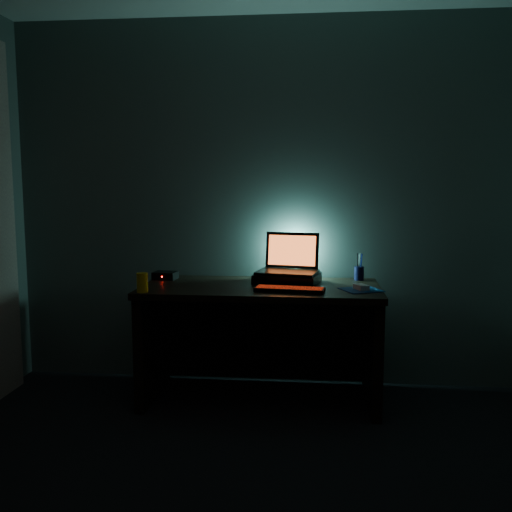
# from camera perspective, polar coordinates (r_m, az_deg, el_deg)

# --- Properties ---
(room) EXTENTS (3.50, 4.00, 2.50)m
(room) POSITION_cam_1_polar(r_m,az_deg,el_deg) (1.95, -3.88, 3.04)
(room) COLOR black
(room) RESTS_ON ground
(desk) EXTENTS (1.50, 0.70, 0.75)m
(desk) POSITION_cam_1_polar(r_m,az_deg,el_deg) (3.72, 0.54, -6.74)
(desk) COLOR black
(desk) RESTS_ON ground
(riser) EXTENTS (0.45, 0.37, 0.06)m
(riser) POSITION_cam_1_polar(r_m,az_deg,el_deg) (3.72, 3.15, -2.22)
(riser) COLOR black
(riser) RESTS_ON desk
(laptop) EXTENTS (0.42, 0.35, 0.26)m
(laptop) POSITION_cam_1_polar(r_m,az_deg,el_deg) (3.75, 3.35, -0.74)
(laptop) COLOR black
(laptop) RESTS_ON riser
(keyboard) EXTENTS (0.43, 0.19, 0.03)m
(keyboard) POSITION_cam_1_polar(r_m,az_deg,el_deg) (3.42, 3.38, -3.35)
(keyboard) COLOR black
(keyboard) RESTS_ON desk
(mousepad) EXTENTS (0.28, 0.27, 0.00)m
(mousepad) POSITION_cam_1_polar(r_m,az_deg,el_deg) (3.52, 10.47, -3.34)
(mousepad) COLOR navy
(mousepad) RESTS_ON desk
(mouse) EXTENTS (0.10, 0.12, 0.03)m
(mouse) POSITION_cam_1_polar(r_m,az_deg,el_deg) (3.51, 10.47, -3.07)
(mouse) COLOR #959499
(mouse) RESTS_ON mousepad
(pen_cup) EXTENTS (0.06, 0.06, 0.09)m
(pen_cup) POSITION_cam_1_polar(r_m,az_deg,el_deg) (3.87, 10.26, -1.72)
(pen_cup) COLOR black
(pen_cup) RESTS_ON desk
(juice_glass) EXTENTS (0.07, 0.07, 0.12)m
(juice_glass) POSITION_cam_1_polar(r_m,az_deg,el_deg) (3.45, -11.30, -2.62)
(juice_glass) COLOR gold
(juice_glass) RESTS_ON desk
(router) EXTENTS (0.16, 0.14, 0.05)m
(router) POSITION_cam_1_polar(r_m,az_deg,el_deg) (3.90, -9.06, -1.93)
(router) COLOR black
(router) RESTS_ON desk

